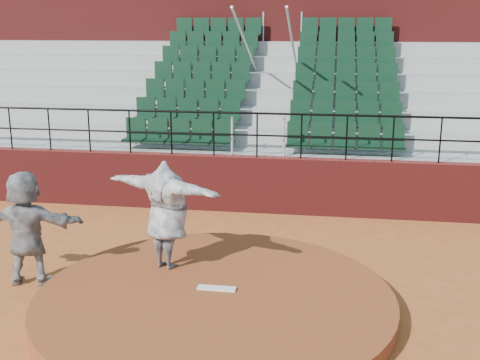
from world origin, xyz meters
The scene contains 9 objects.
ground centered at (0.00, 0.00, 0.00)m, with size 90.00×90.00×0.00m, color #AE5727.
pitchers_mound centered at (0.00, 0.00, 0.12)m, with size 5.50×5.50×0.25m, color brown.
pitching_rubber centered at (0.00, 0.15, 0.27)m, with size 0.60×0.15×0.03m, color white.
boundary_wall centered at (0.00, 5.00, 0.65)m, with size 24.00×0.30×1.30m, color maroon.
wall_railing centered at (0.00, 5.00, 2.03)m, with size 24.04×0.05×1.03m.
seating_deck centered at (0.00, 8.65, 1.43)m, with size 24.00×5.97×4.63m.
press_box_facade centered at (0.00, 12.60, 3.55)m, with size 24.00×3.00×7.10m, color maroon.
pitcher centered at (-0.99, 0.91, 1.17)m, with size 2.27×0.62×1.85m, color black.
fielder centered at (-3.26, 0.47, 0.97)m, with size 1.81×0.58×1.95m, color black.
Camera 1 is at (1.69, -8.30, 4.26)m, focal length 45.00 mm.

